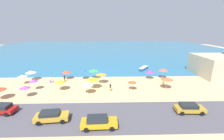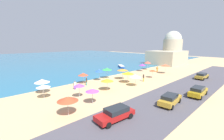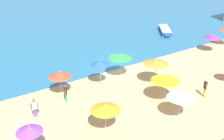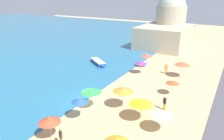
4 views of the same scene
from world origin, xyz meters
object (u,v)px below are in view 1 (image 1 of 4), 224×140
Objects in this scene: beach_umbrella_0 at (31,72)px; beach_umbrella_12 at (25,87)px; beach_umbrella_9 at (60,81)px; beach_umbrella_14 at (66,72)px; skiff_nearshore at (144,68)px; beach_umbrella_4 at (34,81)px; beach_umbrella_6 at (87,84)px; bather_2 at (110,87)px; parked_car_3 at (51,116)px; beach_umbrella_8 at (82,71)px; beach_umbrella_10 at (163,70)px; parked_car_0 at (99,122)px; beach_umbrella_5 at (167,79)px; parked_car_1 at (0,108)px; bather_1 at (50,79)px; bather_0 at (164,80)px; beach_umbrella_15 at (93,79)px; beach_umbrella_1 at (132,82)px; beach_umbrella_13 at (94,70)px; beach_umbrella_3 at (101,74)px; bather_3 at (64,78)px; parked_car_2 at (189,108)px; beach_umbrella_11 at (150,71)px; beach_umbrella_7 at (22,76)px.

beach_umbrella_0 is 1.13× the size of beach_umbrella_12.
beach_umbrella_9 is 0.94× the size of beach_umbrella_14.
beach_umbrella_4 is at bearing -149.79° from skiff_nearshore.
bather_2 is (4.31, 1.05, -1.10)m from beach_umbrella_6.
beach_umbrella_12 is 10.58m from parked_car_3.
beach_umbrella_8 is 7.15m from beach_umbrella_9.
beach_umbrella_8 is at bearing -151.89° from skiff_nearshore.
skiff_nearshore is at bearing 54.55° from parked_car_3.
bather_2 is 0.38× the size of parked_car_3.
beach_umbrella_10 is 0.58× the size of parked_car_0.
parked_car_1 is (-27.82, -8.36, -1.50)m from beach_umbrella_5.
beach_umbrella_5 is 1.63× the size of bather_1.
beach_umbrella_9 is 1.31× the size of bather_0.
beach_umbrella_15 is 0.54× the size of parked_car_1.
beach_umbrella_15 reaches higher than bather_0.
beach_umbrella_15 is at bearing 171.84° from beach_umbrella_1.
beach_umbrella_13 is at bearing 156.66° from beach_umbrella_5.
beach_umbrella_3 is 1.51× the size of bather_0.
beach_umbrella_4 is 13.19m from parked_car_3.
beach_umbrella_9 is 1.28× the size of bather_2.
parked_car_1 is at bearing -95.75° from beach_umbrella_4.
bather_3 is 26.38m from parked_car_2.
beach_umbrella_6 is at bearing -48.37° from bather_3.
bather_3 is at bearing 98.06° from beach_umbrella_9.
parked_car_1 is at bearing -110.99° from beach_umbrella_14.
beach_umbrella_15 is (-15.04, 0.67, -0.12)m from beach_umbrella_5.
beach_umbrella_13 reaches higher than bather_2.
beach_umbrella_4 is 0.54× the size of parked_car_2.
parked_car_0 is (8.85, -18.78, -1.16)m from beach_umbrella_14.
beach_umbrella_11 is at bearing 105.96° from beach_umbrella_5.
beach_umbrella_9 is (-5.61, 1.89, -0.17)m from beach_umbrella_6.
beach_umbrella_5 is 0.57× the size of parked_car_0.
parked_car_1 is at bearing -144.76° from beach_umbrella_15.
beach_umbrella_6 reaches higher than beach_umbrella_11.
beach_umbrella_3 is at bearing -4.30° from bather_1.
beach_umbrella_7 is 0.84× the size of beach_umbrella_8.
bather_1 is at bearing 175.70° from beach_umbrella_3.
beach_umbrella_12 is at bearing 167.49° from parked_car_2.
beach_umbrella_4 is 13.11m from beach_umbrella_13.
beach_umbrella_11 is 20.27m from beach_umbrella_14.
beach_umbrella_3 is 12.07m from beach_umbrella_11.
parked_car_3 is at bearing -56.05° from beach_umbrella_4.
beach_umbrella_8 is at bearing 84.95° from parked_car_3.
parked_car_3 is (-8.04, -9.73, -0.14)m from bather_2.
beach_umbrella_4 is 29.24m from beach_umbrella_10.
beach_umbrella_1 is at bearing 20.98° from parked_car_1.
beach_umbrella_5 is at bearing 42.53° from parked_car_0.
beach_umbrella_4 is 8.80m from parked_car_1.
beach_umbrella_12 is 1.39× the size of bather_1.
beach_umbrella_8 is (12.88, 2.57, 0.38)m from beach_umbrella_7.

